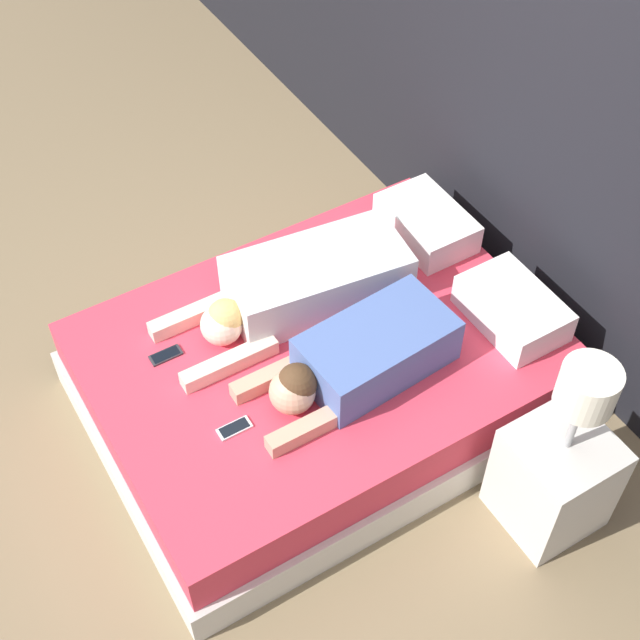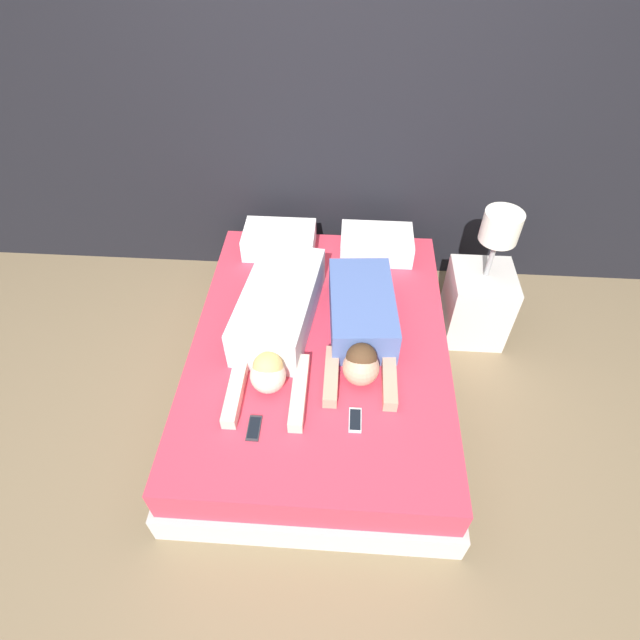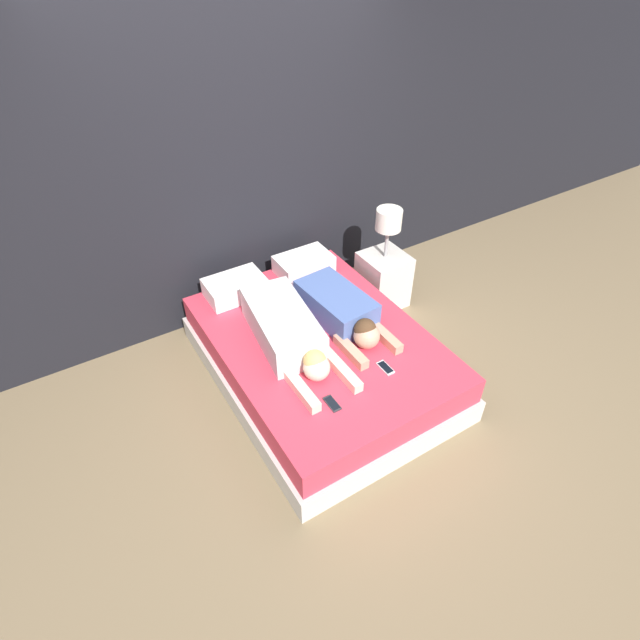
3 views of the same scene
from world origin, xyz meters
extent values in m
plane|color=#7F6B4C|center=(0.00, 0.00, 0.00)|extent=(12.00, 12.00, 0.00)
cube|color=black|center=(0.00, 1.14, 1.30)|extent=(12.00, 0.06, 2.60)
cube|color=beige|center=(0.00, 0.00, 0.10)|extent=(1.47, 1.98, 0.19)
cube|color=#DB384C|center=(0.00, 0.00, 0.30)|extent=(1.41, 1.92, 0.21)
cube|color=white|center=(-0.32, 0.78, 0.48)|extent=(0.46, 0.30, 0.15)
cube|color=white|center=(0.32, 0.78, 0.48)|extent=(0.46, 0.30, 0.15)
cube|color=silver|center=(-0.24, 0.13, 0.53)|extent=(0.47, 0.82, 0.24)
sphere|color=beige|center=(-0.24, -0.34, 0.50)|extent=(0.18, 0.18, 0.18)
sphere|color=#D8B266|center=(-0.24, -0.32, 0.54)|extent=(0.15, 0.15, 0.15)
cube|color=beige|center=(-0.40, -0.39, 0.44)|extent=(0.07, 0.43, 0.07)
cube|color=beige|center=(-0.08, -0.39, 0.44)|extent=(0.07, 0.43, 0.07)
cube|color=#4C66A5|center=(0.22, 0.14, 0.52)|extent=(0.40, 0.65, 0.22)
sphere|color=tan|center=(0.22, -0.26, 0.50)|extent=(0.19, 0.19, 0.19)
sphere|color=#4C331E|center=(0.22, -0.24, 0.54)|extent=(0.16, 0.16, 0.16)
cube|color=tan|center=(0.08, -0.28, 0.44)|extent=(0.07, 0.35, 0.07)
cube|color=tan|center=(0.37, -0.28, 0.44)|extent=(0.07, 0.35, 0.07)
cube|color=#2D2D33|center=(-0.28, -0.59, 0.41)|extent=(0.06, 0.14, 0.01)
cube|color=black|center=(-0.28, -0.59, 0.42)|extent=(0.05, 0.12, 0.00)
cube|color=silver|center=(0.20, -0.52, 0.41)|extent=(0.06, 0.14, 0.01)
cube|color=black|center=(0.20, -0.52, 0.42)|extent=(0.05, 0.12, 0.00)
cube|color=beige|center=(0.97, 0.50, 0.25)|extent=(0.38, 0.38, 0.50)
cylinder|color=#999999|center=(0.97, 0.50, 0.63)|extent=(0.03, 0.03, 0.26)
cylinder|color=silver|center=(0.97, 0.50, 0.85)|extent=(0.22, 0.22, 0.18)
camera|label=1|loc=(2.09, -1.26, 3.32)|focal=50.00mm
camera|label=2|loc=(0.12, -1.84, 2.48)|focal=28.00mm
camera|label=3|loc=(-1.43, -2.32, 2.83)|focal=28.00mm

